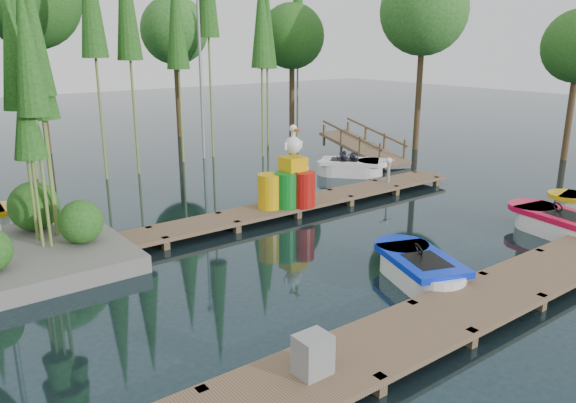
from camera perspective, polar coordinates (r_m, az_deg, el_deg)
ground_plane at (r=13.22m, az=-0.41°, el=-5.43°), size 90.00×90.00×0.00m
near_dock at (r=10.21m, az=15.24°, el=-11.42°), size 18.00×1.50×0.50m
far_dock at (r=15.61m, az=-2.99°, el=-1.14°), size 15.00×1.20×0.50m
tree_screen at (r=21.16m, az=-23.88°, el=18.24°), size 34.42×18.53×10.31m
lamp_rear at (r=23.75m, az=-8.94°, el=14.50°), size 0.30×0.30×7.25m
ramp at (r=23.52m, az=7.68°, el=5.52°), size 1.50×3.94×1.49m
boat_blue at (r=12.08m, az=13.21°, el=-6.72°), size 1.99×2.85×0.88m
boat_red at (r=16.09m, az=25.78°, el=-2.10°), size 1.65×2.92×0.93m
boat_white_far at (r=21.02m, az=6.41°, el=3.47°), size 2.74×2.84×1.29m
utility_cabinet at (r=8.18m, az=2.54°, el=-15.27°), size 0.49×0.41×0.59m
yellow_barrel at (r=15.66m, az=-1.91°, el=1.05°), size 0.65×0.65×0.97m
drum_cluster at (r=15.94m, az=0.74°, el=2.03°), size 1.33×1.22×2.30m
seagull_post at (r=18.76m, az=10.21°, el=3.59°), size 0.53×0.28×0.84m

